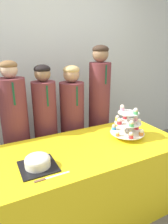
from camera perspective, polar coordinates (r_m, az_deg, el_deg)
wall_back at (r=2.76m, az=-10.32°, el=12.20°), size 9.00×0.06×2.70m
table at (r=2.07m, az=1.67°, el=-19.02°), size 1.74×0.80×0.76m
round_cake at (r=1.59m, az=-13.11°, el=-13.58°), size 0.27×0.27×0.10m
cake_knife at (r=1.48m, az=-10.73°, el=-18.20°), size 0.26×0.02×0.01m
cupcake_stand at (r=2.03m, az=12.42°, el=-3.39°), size 0.34×0.34×0.33m
student_0 at (r=2.29m, az=-18.68°, el=-6.39°), size 0.28×0.28×1.50m
student_1 at (r=2.35m, az=-10.74°, el=-5.47°), size 0.26×0.27×1.45m
student_2 at (r=2.46m, az=-3.33°, el=-4.42°), size 0.29×0.29×1.43m
student_3 at (r=2.58m, az=4.30°, el=-0.46°), size 0.26×0.27×1.65m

